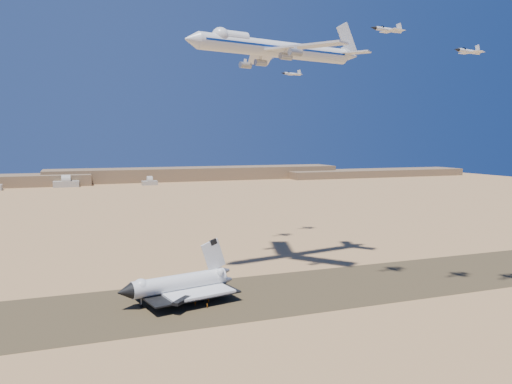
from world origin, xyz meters
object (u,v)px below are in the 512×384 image
object	(u,v)px
chase_jet_a	(388,30)
chase_jet_f	(292,74)
chase_jet_e	(262,57)
crew_a	(207,306)
crew_c	(195,303)
crew_b	(209,300)
shuttle	(179,285)
chase_jet_b	(468,51)
carrier_747	(272,49)

from	to	relation	value
chase_jet_a	chase_jet_f	bearing A→B (deg)	76.50
chase_jet_e	crew_a	bearing A→B (deg)	-135.80
crew_c	crew_b	bearing A→B (deg)	-140.45
shuttle	chase_jet_b	size ratio (longest dim) A/B	3.01
shuttle	carrier_747	distance (m)	104.24
chase_jet_b	chase_jet_f	world-z (taller)	chase_jet_f
carrier_747	crew_c	distance (m)	108.79
shuttle	crew_b	bearing A→B (deg)	-45.02
shuttle	chase_jet_e	size ratio (longest dim) A/B	3.00
shuttle	crew_a	xyz separation A→B (m)	(7.44, -11.58, -4.79)
crew_c	chase_jet_b	world-z (taller)	chase_jet_b
shuttle	crew_a	distance (m)	14.58
crew_a	chase_jet_f	xyz separation A→B (m)	(78.55, 104.51, 94.15)
chase_jet_b	chase_jet_e	size ratio (longest dim) A/B	1.00
crew_b	chase_jet_b	size ratio (longest dim) A/B	0.11
chase_jet_f	chase_jet_a	bearing A→B (deg)	-108.75
chase_jet_f	shuttle	bearing A→B (deg)	-145.44
chase_jet_b	chase_jet_e	distance (m)	112.70
crew_b	chase_jet_f	bearing A→B (deg)	-84.23
crew_c	chase_jet_b	xyz separation A→B (m)	(93.12, -23.21, 87.26)
shuttle	crew_c	world-z (taller)	shuttle
chase_jet_a	chase_jet_f	world-z (taller)	chase_jet_a
crew_c	chase_jet_a	world-z (taller)	chase_jet_a
crew_c	chase_jet_f	bearing A→B (deg)	-107.56
carrier_747	chase_jet_f	size ratio (longest dim) A/B	6.11
crew_a	crew_c	bearing A→B (deg)	51.88
crew_a	chase_jet_a	distance (m)	117.11
chase_jet_e	crew_c	bearing A→B (deg)	-138.56
shuttle	chase_jet_a	bearing A→B (deg)	-24.26
chase_jet_b	crew_b	bearing A→B (deg)	152.41
shuttle	chase_jet_e	bearing A→B (deg)	38.69
crew_c	chase_jet_f	size ratio (longest dim) A/B	0.12
crew_a	crew_c	size ratio (longest dim) A/B	0.98
crew_c	chase_jet_a	bearing A→B (deg)	-164.90
crew_c	chase_jet_f	xyz separation A→B (m)	(81.82, 100.62, 94.13)
chase_jet_f	crew_c	bearing A→B (deg)	-141.77
crew_b	crew_c	distance (m)	5.46
carrier_747	crew_b	world-z (taller)	carrier_747
chase_jet_f	chase_jet_e	bearing A→B (deg)	-157.45
shuttle	chase_jet_f	world-z (taller)	chase_jet_f
crew_b	crew_c	bearing A→B (deg)	61.53
crew_a	chase_jet_a	xyz separation A→B (m)	(66.96, -4.06, 96.00)
crew_a	chase_jet_f	world-z (taller)	chase_jet_f
crew_c	chase_jet_f	distance (m)	160.24
chase_jet_a	chase_jet_e	bearing A→B (deg)	91.30
shuttle	chase_jet_e	distance (m)	134.92
crew_c	chase_jet_b	bearing A→B (deg)	-172.44
chase_jet_b	shuttle	bearing A→B (deg)	150.60
crew_a	chase_jet_e	size ratio (longest dim) A/B	0.11
carrier_747	chase_jet_a	world-z (taller)	carrier_747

